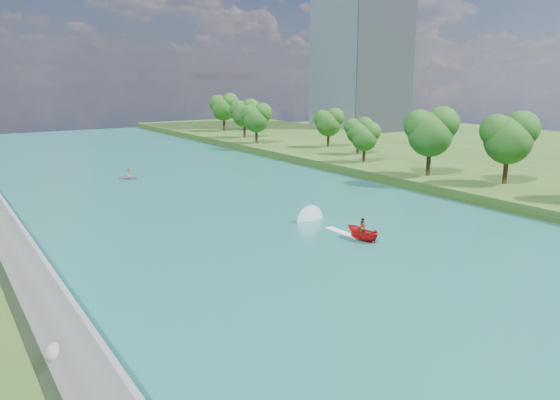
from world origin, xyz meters
TOP-DOWN VIEW (x-y plane):
  - ground at (0.00, 0.00)m, footprint 260.00×260.00m
  - river_water at (0.00, 20.00)m, footprint 55.00×240.00m
  - berm_east at (49.50, 20.00)m, footprint 44.00×240.00m
  - office_tower at (82.50, 95.00)m, footprint 22.00×22.00m
  - trees_east at (36.33, 42.45)m, footprint 15.66×142.80m
  - motorboat at (5.25, 7.02)m, footprint 3.60×18.77m
  - raft at (-3.88, 50.89)m, footprint 3.59×3.68m

SIDE VIEW (x-z plane):
  - ground at x=0.00m, z-range 0.00..0.00m
  - river_water at x=0.00m, z-range 0.00..0.10m
  - raft at x=-3.88m, z-range -0.36..1.31m
  - motorboat at x=5.25m, z-range -0.33..1.81m
  - berm_east at x=49.50m, z-range 0.00..1.50m
  - trees_east at x=36.33m, z-range 0.81..12.76m
  - office_tower at x=82.50m, z-range 0.00..60.00m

